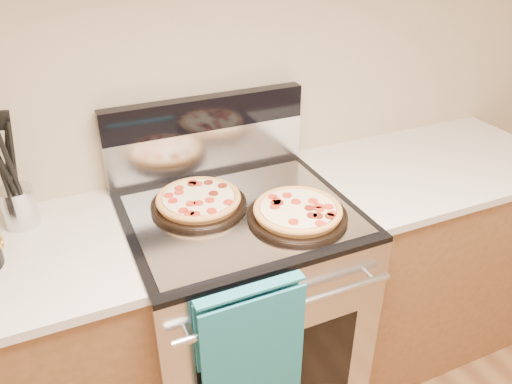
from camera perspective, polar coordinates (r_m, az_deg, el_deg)
name	(u,v)px	position (r m, az deg, el deg)	size (l,w,h in m)	color
wall_back	(199,58)	(1.82, -6.56, 14.99)	(4.00, 4.00, 0.00)	tan
range_body	(241,314)	(1.98, -1.74, -13.73)	(0.76, 0.68, 0.90)	#B7B7BC
oven_window	(280,379)	(1.77, 2.72, -20.58)	(0.56, 0.01, 0.40)	black
cooktop	(239,213)	(1.69, -1.97, -2.38)	(0.76, 0.68, 0.02)	black
backsplash_lower	(207,150)	(1.90, -5.59, 4.76)	(0.76, 0.06, 0.18)	silver
backsplash_upper	(205,113)	(1.84, -5.82, 8.99)	(0.76, 0.06, 0.12)	black
oven_handle	(289,308)	(1.49, 3.75, -13.06)	(0.03, 0.03, 0.70)	silver
dish_towel	(251,345)	(1.52, -0.58, -17.10)	(0.32, 0.05, 0.42)	teal
foil_sheet	(242,214)	(1.66, -1.58, -2.50)	(0.70, 0.55, 0.01)	gray
cabinet_right	(418,255)	(2.39, 17.99, -6.84)	(1.00, 0.62, 0.88)	brown
countertop_right	(436,165)	(2.16, 19.85, 2.90)	(1.02, 0.64, 0.03)	beige
pepperoni_pizza_back	(199,201)	(1.70, -6.57, -1.00)	(0.32, 0.32, 0.04)	#BA7838
pepperoni_pizza_front	(298,212)	(1.63, 4.77, -2.30)	(0.32, 0.32, 0.04)	#BA7838
utensil_crock	(20,207)	(1.76, -25.41, -1.56)	(0.11, 0.11, 0.13)	silver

